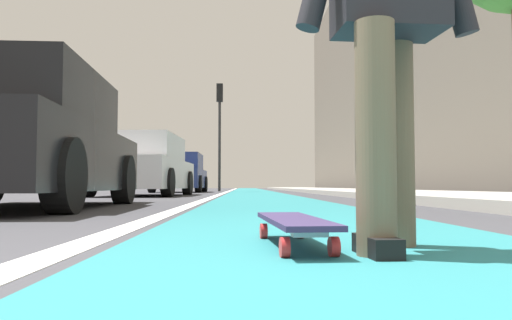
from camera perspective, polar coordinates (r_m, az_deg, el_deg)
ground_plane at (r=11.18m, az=0.55°, el=-4.25°), size 80.00×80.00×0.00m
bike_lane_paint at (r=25.17m, az=-0.56°, el=-3.55°), size 56.00×1.81×0.00m
lane_stripe_white at (r=21.18m, az=-3.26°, el=-3.65°), size 52.00×0.16×0.01m
sidewalk_curb at (r=19.54m, az=9.69°, el=-3.50°), size 52.00×3.20×0.12m
building_facade at (r=25.04m, az=14.89°, el=12.24°), size 40.00×1.20×13.57m
skateboard at (r=1.99m, az=4.36°, el=-7.27°), size 0.85×0.26×0.11m
skater_person at (r=2.03m, az=14.91°, el=17.10°), size 0.48×0.72×1.64m
parked_car_near at (r=5.98m, az=-25.90°, el=1.86°), size 4.12×2.14×1.49m
parked_car_mid at (r=12.47m, az=-12.88°, el=-0.78°), size 4.51×2.12×1.48m
parked_car_far at (r=19.11m, az=-8.79°, el=-1.59°), size 4.03×1.90×1.47m
traffic_light at (r=22.06m, az=-4.22°, el=4.90°), size 0.33×0.28×4.79m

